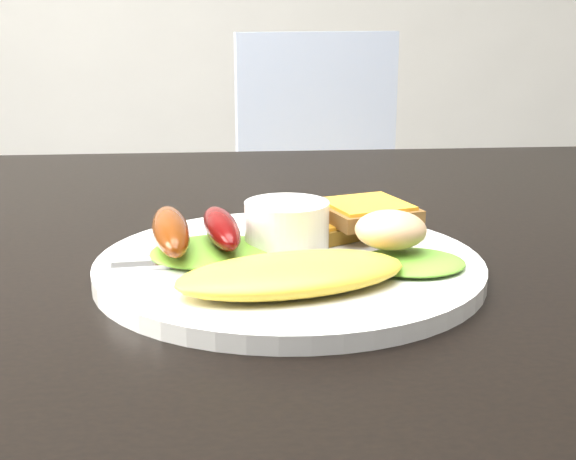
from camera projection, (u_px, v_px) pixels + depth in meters
dining_table at (293, 252)px, 0.71m from camera, size 1.20×0.80×0.04m
dining_chair at (325, 244)px, 1.71m from camera, size 0.41×0.41×0.04m
person at (100, 156)px, 1.12m from camera, size 0.55×0.38×1.48m
plate at (289, 268)px, 0.59m from camera, size 0.28×0.28×0.01m
lettuce_left at (211, 251)px, 0.59m from camera, size 0.12×0.11×0.01m
lettuce_right at (412, 262)px, 0.57m from camera, size 0.08×0.07×0.01m
omelette at (292, 274)px, 0.52m from camera, size 0.17×0.11×0.02m
sausage_a at (171, 231)px, 0.59m from camera, size 0.04×0.11×0.03m
sausage_b at (221, 228)px, 0.59m from camera, size 0.04×0.10×0.02m
ramekin at (287, 226)px, 0.61m from camera, size 0.08×0.08×0.04m
toast_a at (332, 226)px, 0.65m from camera, size 0.09×0.09×0.01m
toast_b at (366, 213)px, 0.64m from camera, size 0.09×0.09×0.01m
potato_salad at (391, 230)px, 0.58m from camera, size 0.06×0.06×0.03m
fork at (223, 262)px, 0.58m from camera, size 0.16×0.03×0.00m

